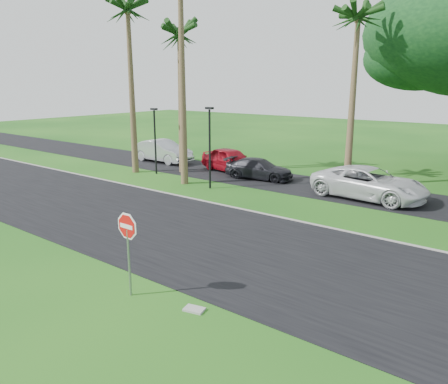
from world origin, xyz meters
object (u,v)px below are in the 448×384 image
object	(u,v)px
stop_sign_near	(128,237)
car_dark	(259,169)
car_silver	(163,151)
car_minivan	(369,183)
car_red	(230,160)

from	to	relation	value
stop_sign_near	car_dark	xyz separation A→B (m)	(-5.65, 15.36, -1.14)
car_silver	car_minivan	bearing A→B (deg)	-92.89
car_silver	car_dark	distance (m)	9.18
car_silver	car_dark	xyz separation A→B (m)	(9.16, -0.51, -0.20)
car_silver	car_red	distance (m)	6.38
car_dark	car_minivan	bearing A→B (deg)	-103.81
stop_sign_near	car_red	distance (m)	18.16
car_dark	car_minivan	xyz separation A→B (m)	(7.24, -0.56, 0.19)
car_dark	car_silver	bearing A→B (deg)	77.41
stop_sign_near	car_minivan	bearing A→B (deg)	83.84
car_silver	car_minivan	distance (m)	16.44
car_red	car_dark	world-z (taller)	car_red
car_dark	car_minivan	world-z (taller)	car_minivan
stop_sign_near	car_dark	distance (m)	16.40
car_silver	car_minivan	size ratio (longest dim) A/B	0.85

